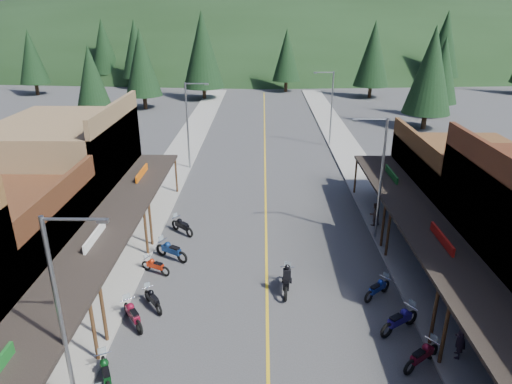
{
  "coord_description": "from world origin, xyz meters",
  "views": [
    {
      "loc": [
        -0.29,
        -18.64,
        13.88
      ],
      "look_at": [
        -0.67,
        8.62,
        3.0
      ],
      "focal_mm": 32.0,
      "sensor_mm": 36.0,
      "label": 1
    }
  ],
  "objects_px": {
    "pine_2": "(203,50)",
    "pine_4": "(373,54)",
    "streetlight_0": "(63,312)",
    "bike_west_8": "(153,299)",
    "bike_west_6": "(106,372)",
    "streetlight_1": "(189,122)",
    "shop_east_3": "(463,185)",
    "pine_9": "(442,70)",
    "pine_11": "(431,70)",
    "streetlight_3": "(330,105)",
    "rider_on_bike": "(287,280)",
    "bike_east_7": "(400,319)",
    "streetlight_2": "(379,174)",
    "shop_west_3": "(69,170)",
    "pine_3": "(287,55)",
    "pine_8": "(91,78)",
    "bike_west_9": "(155,265)",
    "pedestrian_east_a": "(461,338)",
    "pine_5": "(444,44)",
    "bike_east_8": "(377,288)",
    "bike_west_7": "(133,314)",
    "pine_0": "(31,57)",
    "pine_7": "(104,46)",
    "bike_east_6": "(422,354)",
    "bike_west_11": "(182,225)",
    "pedestrian_east_b": "(374,214)",
    "pine_1": "(136,49)",
    "pine_10": "(142,63)",
    "bike_west_10": "(171,250)"
  },
  "relations": [
    {
      "from": "streetlight_3",
      "to": "pine_10",
      "type": "bearing_deg",
      "value": 141.29
    },
    {
      "from": "pine_10",
      "to": "bike_west_9",
      "type": "relative_size",
      "value": 6.19
    },
    {
      "from": "pine_2",
      "to": "pine_4",
      "type": "relative_size",
      "value": 1.12
    },
    {
      "from": "bike_west_6",
      "to": "bike_east_6",
      "type": "distance_m",
      "value": 12.87
    },
    {
      "from": "streetlight_0",
      "to": "bike_west_6",
      "type": "xyz_separation_m",
      "value": [
        0.51,
        1.37,
        -3.86
      ]
    },
    {
      "from": "pine_4",
      "to": "pine_7",
      "type": "relative_size",
      "value": 1.0
    },
    {
      "from": "pedestrian_east_a",
      "to": "pedestrian_east_b",
      "type": "relative_size",
      "value": 1.18
    },
    {
      "from": "streetlight_0",
      "to": "bike_east_7",
      "type": "distance_m",
      "value": 14.39
    },
    {
      "from": "shop_east_3",
      "to": "pine_5",
      "type": "distance_m",
      "value": 64.22
    },
    {
      "from": "pine_4",
      "to": "bike_east_6",
      "type": "distance_m",
      "value": 64.9
    },
    {
      "from": "streetlight_0",
      "to": "pine_4",
      "type": "relative_size",
      "value": 0.64
    },
    {
      "from": "streetlight_0",
      "to": "rider_on_bike",
      "type": "relative_size",
      "value": 3.33
    },
    {
      "from": "streetlight_3",
      "to": "pine_5",
      "type": "distance_m",
      "value": 50.08
    },
    {
      "from": "bike_west_7",
      "to": "pedestrian_east_b",
      "type": "distance_m",
      "value": 17.44
    },
    {
      "from": "streetlight_0",
      "to": "bike_west_8",
      "type": "relative_size",
      "value": 4.12
    },
    {
      "from": "pine_9",
      "to": "pine_11",
      "type": "relative_size",
      "value": 0.87
    },
    {
      "from": "pine_2",
      "to": "pedestrian_east_a",
      "type": "distance_m",
      "value": 64.04
    },
    {
      "from": "pine_11",
      "to": "bike_east_8",
      "type": "height_order",
      "value": "pine_11"
    },
    {
      "from": "streetlight_1",
      "to": "bike_west_11",
      "type": "relative_size",
      "value": 3.71
    },
    {
      "from": "pedestrian_east_a",
      "to": "bike_west_6",
      "type": "bearing_deg",
      "value": -64.33
    },
    {
      "from": "pine_5",
      "to": "bike_east_6",
      "type": "height_order",
      "value": "pine_5"
    },
    {
      "from": "shop_west_3",
      "to": "pine_5",
      "type": "bearing_deg",
      "value": 51.79
    },
    {
      "from": "pine_9",
      "to": "bike_west_11",
      "type": "distance_m",
      "value": 47.28
    },
    {
      "from": "rider_on_bike",
      "to": "bike_east_7",
      "type": "bearing_deg",
      "value": -26.14
    },
    {
      "from": "streetlight_3",
      "to": "pine_2",
      "type": "bearing_deg",
      "value": 121.19
    },
    {
      "from": "bike_west_11",
      "to": "pine_1",
      "type": "bearing_deg",
      "value": 60.3
    },
    {
      "from": "bike_west_7",
      "to": "pine_8",
      "type": "bearing_deg",
      "value": 76.11
    },
    {
      "from": "shop_east_3",
      "to": "pine_7",
      "type": "xyz_separation_m",
      "value": [
        -45.75,
        64.7,
        4.7
      ]
    },
    {
      "from": "streetlight_1",
      "to": "pine_11",
      "type": "distance_m",
      "value": 31.46
    },
    {
      "from": "shop_east_3",
      "to": "bike_west_7",
      "type": "bearing_deg",
      "value": -148.63
    },
    {
      "from": "pine_11",
      "to": "pine_0",
      "type": "bearing_deg",
      "value": 158.2
    },
    {
      "from": "streetlight_2",
      "to": "rider_on_bike",
      "type": "bearing_deg",
      "value": -134.08
    },
    {
      "from": "pine_4",
      "to": "bike_west_11",
      "type": "relative_size",
      "value": 5.8
    },
    {
      "from": "streetlight_3",
      "to": "bike_east_7",
      "type": "bearing_deg",
      "value": -91.58
    },
    {
      "from": "shop_west_3",
      "to": "pine_3",
      "type": "xyz_separation_m",
      "value": [
        17.78,
        54.7,
        2.96
      ]
    },
    {
      "from": "bike_west_8",
      "to": "bike_east_6",
      "type": "distance_m",
      "value": 12.68
    },
    {
      "from": "pine_8",
      "to": "bike_west_9",
      "type": "relative_size",
      "value": 5.33
    },
    {
      "from": "pine_0",
      "to": "pine_7",
      "type": "height_order",
      "value": "pine_7"
    },
    {
      "from": "pine_10",
      "to": "bike_west_10",
      "type": "relative_size",
      "value": 5.0
    },
    {
      "from": "pine_3",
      "to": "pedestrian_east_b",
      "type": "xyz_separation_m",
      "value": [
        3.4,
        -56.22,
        -5.52
      ]
    },
    {
      "from": "bike_west_6",
      "to": "streetlight_1",
      "type": "bearing_deg",
      "value": 66.07
    },
    {
      "from": "pine_11",
      "to": "pine_7",
      "type": "bearing_deg",
      "value": 143.84
    },
    {
      "from": "streetlight_1",
      "to": "pine_11",
      "type": "xyz_separation_m",
      "value": [
        26.95,
        16.0,
        2.73
      ]
    },
    {
      "from": "shop_east_3",
      "to": "pine_9",
      "type": "height_order",
      "value": "pine_9"
    },
    {
      "from": "bike_west_8",
      "to": "bike_east_7",
      "type": "height_order",
      "value": "bike_east_7"
    },
    {
      "from": "pine_10",
      "to": "pedestrian_east_b",
      "type": "relative_size",
      "value": 7.16
    },
    {
      "from": "pine_4",
      "to": "rider_on_bike",
      "type": "relative_size",
      "value": 5.2
    },
    {
      "from": "pine_8",
      "to": "bike_west_6",
      "type": "bearing_deg",
      "value": -70.78
    },
    {
      "from": "pine_3",
      "to": "streetlight_2",
      "type": "bearing_deg",
      "value": -87.09
    },
    {
      "from": "pine_0",
      "to": "bike_west_8",
      "type": "distance_m",
      "value": 70.79
    }
  ]
}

